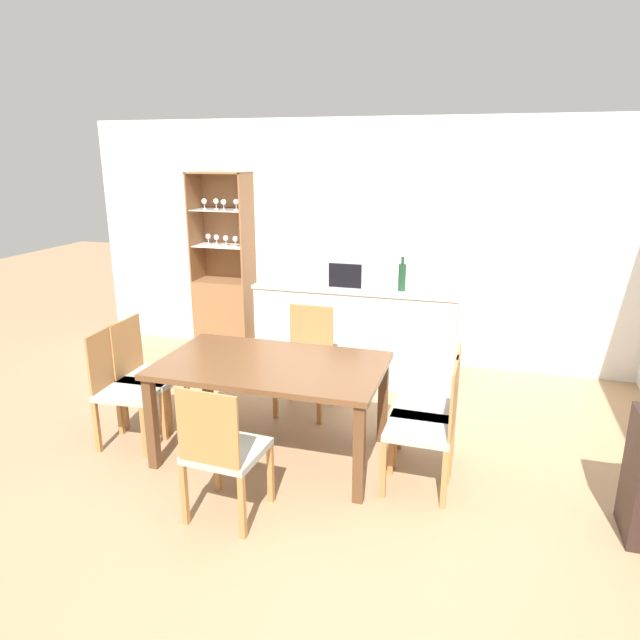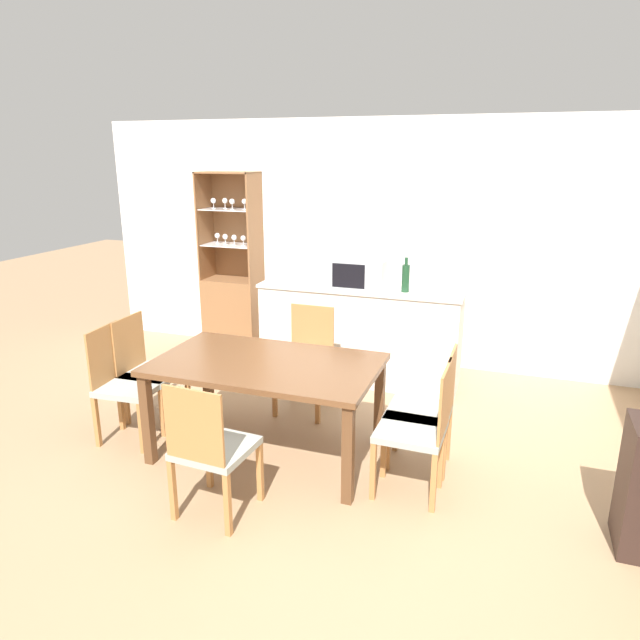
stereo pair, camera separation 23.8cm
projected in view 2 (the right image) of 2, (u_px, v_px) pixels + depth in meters
ground_plane at (306, 482)px, 3.96m from camera, size 18.00×18.00×0.00m
wall_back at (394, 244)px, 5.98m from camera, size 6.80×0.06×2.55m
kitchen_counter at (360, 333)px, 5.64m from camera, size 1.98×0.53×0.96m
display_cabinet at (233, 298)px, 6.56m from camera, size 0.64×0.38×2.00m
dining_table at (266, 372)px, 4.18m from camera, size 1.63×0.97×0.73m
dining_chair_side_right_near at (418, 429)px, 3.73m from camera, size 0.44×0.44×0.91m
dining_chair_head_far at (306, 360)px, 4.98m from camera, size 0.44×0.44×0.91m
dining_chair_head_near at (211, 448)px, 3.49m from camera, size 0.46×0.46×0.91m
dining_chair_side_left_far at (148, 371)px, 4.73m from camera, size 0.44×0.44×0.91m
dining_chair_side_left_near at (125, 384)px, 4.46m from camera, size 0.46×0.46×0.91m
dining_chair_side_right_far at (426, 411)px, 4.00m from camera, size 0.44×0.44×0.91m
microwave at (360, 273)px, 5.47m from camera, size 0.49×0.36×0.27m
wine_bottle at (406, 278)px, 5.26m from camera, size 0.07×0.07×0.32m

